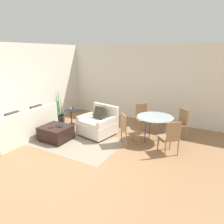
# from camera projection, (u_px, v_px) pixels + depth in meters

# --- Properties ---
(ground_plane) EXTENTS (20.00, 20.00, 0.00)m
(ground_plane) POSITION_uv_depth(u_px,v_px,m) (70.00, 165.00, 4.55)
(ground_plane) COLOR #936B47
(wall_back) EXTENTS (12.00, 0.06, 2.75)m
(wall_back) POSITION_uv_depth(u_px,v_px,m) (136.00, 83.00, 7.41)
(wall_back) COLOR silver
(wall_back) RESTS_ON ground_plane
(wall_left) EXTENTS (0.06, 12.00, 2.75)m
(wall_left) POSITION_uv_depth(u_px,v_px,m) (33.00, 86.00, 6.68)
(wall_left) COLOR silver
(wall_left) RESTS_ON ground_plane
(area_rug) EXTENTS (2.85, 1.64, 0.01)m
(area_rug) POSITION_uv_depth(u_px,v_px,m) (71.00, 141.00, 5.80)
(area_rug) COLOR gray
(area_rug) RESTS_ON ground_plane
(couch) EXTENTS (0.87, 2.04, 0.91)m
(couch) POSITION_uv_depth(u_px,v_px,m) (24.00, 128.00, 5.93)
(couch) COLOR beige
(couch) RESTS_ON ground_plane
(armchair) EXTENTS (1.10, 1.09, 0.89)m
(armchair) POSITION_uv_depth(u_px,v_px,m) (98.00, 124.00, 6.17)
(armchair) COLOR beige
(armchair) RESTS_ON ground_plane
(ottoman) EXTENTS (0.82, 0.71, 0.42)m
(ottoman) POSITION_uv_depth(u_px,v_px,m) (56.00, 133.00, 5.81)
(ottoman) COLOR black
(ottoman) RESTS_ON ground_plane
(book_stack) EXTENTS (0.19, 0.19, 0.02)m
(book_stack) POSITION_uv_depth(u_px,v_px,m) (60.00, 126.00, 5.76)
(book_stack) COLOR black
(book_stack) RESTS_ON ottoman
(tv_remote_primary) EXTENTS (0.13, 0.14, 0.01)m
(tv_remote_primary) POSITION_uv_depth(u_px,v_px,m) (51.00, 128.00, 5.64)
(tv_remote_primary) COLOR black
(tv_remote_primary) RESTS_ON ottoman
(tv_remote_secondary) EXTENTS (0.07, 0.14, 0.01)m
(tv_remote_secondary) POSITION_uv_depth(u_px,v_px,m) (64.00, 126.00, 5.74)
(tv_remote_secondary) COLOR #333338
(tv_remote_secondary) RESTS_ON ottoman
(potted_plant) EXTENTS (0.41, 0.41, 1.30)m
(potted_plant) POSITION_uv_depth(u_px,v_px,m) (59.00, 115.00, 7.30)
(potted_plant) COLOR #333338
(potted_plant) RESTS_ON ground_plane
(side_table) EXTENTS (0.47, 0.47, 0.53)m
(side_table) POSITION_uv_depth(u_px,v_px,m) (71.00, 114.00, 7.02)
(side_table) COLOR black
(side_table) RESTS_ON ground_plane
(picture_frame) EXTENTS (0.15, 0.06, 0.15)m
(picture_frame) POSITION_uv_depth(u_px,v_px,m) (71.00, 108.00, 6.95)
(picture_frame) COLOR black
(picture_frame) RESTS_ON side_table
(dining_table) EXTENTS (1.02, 1.02, 0.75)m
(dining_table) POSITION_uv_depth(u_px,v_px,m) (155.00, 120.00, 5.60)
(dining_table) COLOR #99A8AD
(dining_table) RESTS_ON ground_plane
(dining_chair_near_left) EXTENTS (0.59, 0.59, 0.90)m
(dining_chair_near_left) POSITION_uv_depth(u_px,v_px,m) (127.00, 127.00, 5.42)
(dining_chair_near_left) COLOR #93704C
(dining_chair_near_left) RESTS_ON ground_plane
(dining_chair_near_right) EXTENTS (0.59, 0.59, 0.90)m
(dining_chair_near_right) POSITION_uv_depth(u_px,v_px,m) (171.00, 136.00, 4.87)
(dining_chair_near_right) COLOR #93704C
(dining_chair_near_right) RESTS_ON ground_plane
(dining_chair_far_left) EXTENTS (0.59, 0.59, 0.90)m
(dining_chair_far_left) POSITION_uv_depth(u_px,v_px,m) (142.00, 116.00, 6.40)
(dining_chair_far_left) COLOR #93704C
(dining_chair_far_left) RESTS_ON ground_plane
(dining_chair_far_right) EXTENTS (0.59, 0.59, 0.90)m
(dining_chair_far_right) POSITION_uv_depth(u_px,v_px,m) (180.00, 122.00, 5.86)
(dining_chair_far_right) COLOR #93704C
(dining_chair_far_right) RESTS_ON ground_plane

